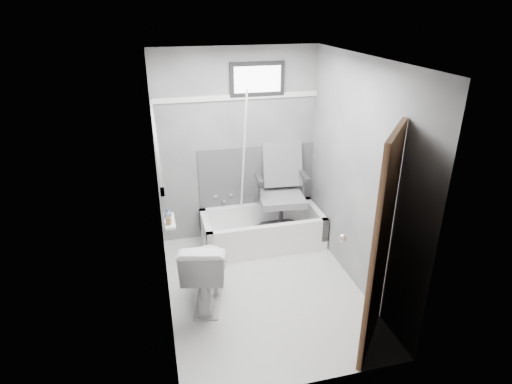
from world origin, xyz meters
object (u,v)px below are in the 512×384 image
object	(u,v)px
toilet	(206,269)
soap_bottle_b	(168,213)
office_chair	(282,192)
door	(430,262)
soap_bottle_a	(168,219)
bathtub	(262,229)

from	to	relation	value
toilet	soap_bottle_b	world-z (taller)	soap_bottle_b
office_chair	soap_bottle_b	distance (m)	1.65
toilet	soap_bottle_b	size ratio (longest dim) A/B	7.72
door	soap_bottle_a	bearing A→B (deg)	145.99
door	soap_bottle_a	distance (m)	2.32
bathtub	toilet	size ratio (longest dim) A/B	1.91
bathtub	office_chair	world-z (taller)	office_chair
office_chair	soap_bottle_b	size ratio (longest dim) A/B	11.06
door	soap_bottle_b	world-z (taller)	door
office_chair	toilet	bearing A→B (deg)	-132.38
door	soap_bottle_b	bearing A→B (deg)	143.22
soap_bottle_a	soap_bottle_b	bearing A→B (deg)	90.00
toilet	office_chair	bearing A→B (deg)	-124.14
door	office_chair	bearing A→B (deg)	102.58
toilet	soap_bottle_b	distance (m)	0.69
soap_bottle_a	soap_bottle_b	world-z (taller)	soap_bottle_a
soap_bottle_a	bathtub	bearing A→B (deg)	38.01
door	toilet	bearing A→B (deg)	142.36
bathtub	toilet	bearing A→B (deg)	-131.05
office_chair	toilet	distance (m)	1.52
bathtub	door	xyz separation A→B (m)	(0.75, -2.21, 0.79)
office_chair	soap_bottle_b	world-z (taller)	office_chair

